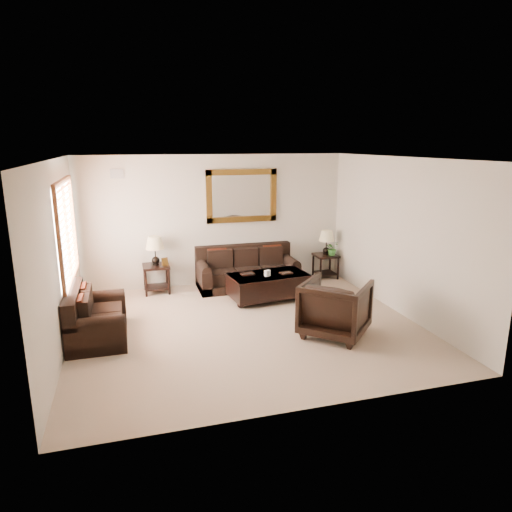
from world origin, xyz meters
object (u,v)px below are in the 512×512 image
object	(u,v)px
loveseat	(94,320)
end_table_left	(155,256)
end_table_right	(326,247)
coffee_table	(268,284)
armchair	(335,305)
sofa	(247,272)

from	to	relation	value
loveseat	end_table_left	size ratio (longest dim) A/B	1.24
end_table_right	coffee_table	distance (m)	2.01
end_table_right	armchair	world-z (taller)	end_table_right
loveseat	coffee_table	size ratio (longest dim) A/B	0.90
sofa	end_table_right	size ratio (longest dim) A/B	1.92
loveseat	end_table_right	bearing A→B (deg)	-67.12
sofa	end_table_right	distance (m)	1.89
sofa	end_table_right	xyz separation A→B (m)	(1.84, 0.12, 0.39)
sofa	end_table_right	world-z (taller)	end_table_right
loveseat	end_table_left	distance (m)	2.31
end_table_left	armchair	size ratio (longest dim) A/B	1.18
coffee_table	armchair	bearing A→B (deg)	-81.62
loveseat	armchair	world-z (taller)	armchair
end_table_left	coffee_table	distance (m)	2.31
sofa	end_table_left	world-z (taller)	end_table_left
end_table_right	loveseat	bearing A→B (deg)	-157.12
sofa	coffee_table	bearing A→B (deg)	-79.19
sofa	loveseat	size ratio (longest dim) A/B	1.45
coffee_table	end_table_left	bearing A→B (deg)	146.20
loveseat	coffee_table	xyz separation A→B (m)	(3.10, 0.96, 0.02)
end_table_right	coffee_table	size ratio (longest dim) A/B	0.68
sofa	coffee_table	xyz separation A→B (m)	(0.18, -0.93, 0.01)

